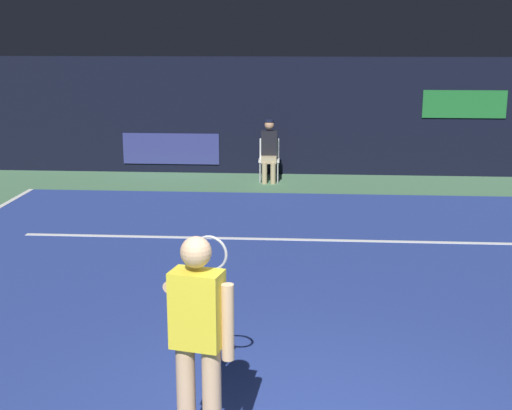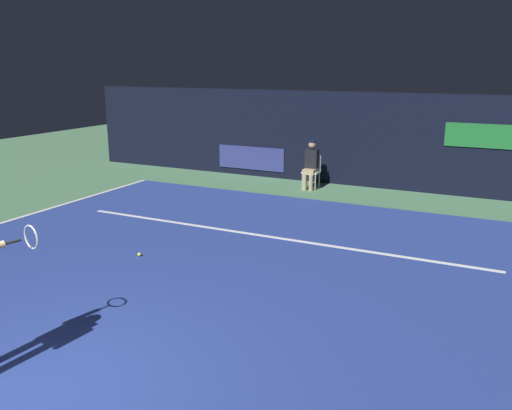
# 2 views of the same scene
# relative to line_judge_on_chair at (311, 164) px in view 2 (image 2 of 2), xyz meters

# --- Properties ---
(ground_plane) EXTENTS (34.14, 34.14, 0.00)m
(ground_plane) POSITION_rel_line_judge_on_chair_xyz_m (0.75, -6.20, -0.69)
(ground_plane) COLOR #4C7A56
(court_surface) EXTENTS (11.15, 10.04, 0.01)m
(court_surface) POSITION_rel_line_judge_on_chair_xyz_m (0.75, -6.20, -0.68)
(court_surface) COLOR navy
(court_surface) RESTS_ON ground
(line_service) EXTENTS (8.70, 0.10, 0.01)m
(line_service) POSITION_rel_line_judge_on_chair_xyz_m (0.75, -4.44, -0.67)
(line_service) COLOR white
(line_service) RESTS_ON court_surface
(back_wall) EXTENTS (17.30, 0.33, 2.60)m
(back_wall) POSITION_rel_line_judge_on_chair_xyz_m (0.75, 1.03, 0.61)
(back_wall) COLOR black
(back_wall) RESTS_ON ground
(line_judge_on_chair) EXTENTS (0.45, 0.54, 1.32)m
(line_judge_on_chair) POSITION_rel_line_judge_on_chair_xyz_m (0.00, 0.00, 0.00)
(line_judge_on_chair) COLOR white
(line_judge_on_chair) RESTS_ON ground
(tennis_ball) EXTENTS (0.07, 0.07, 0.07)m
(tennis_ball) POSITION_rel_line_judge_on_chair_xyz_m (-0.80, -6.48, -0.64)
(tennis_ball) COLOR #CCE033
(tennis_ball) RESTS_ON court_surface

